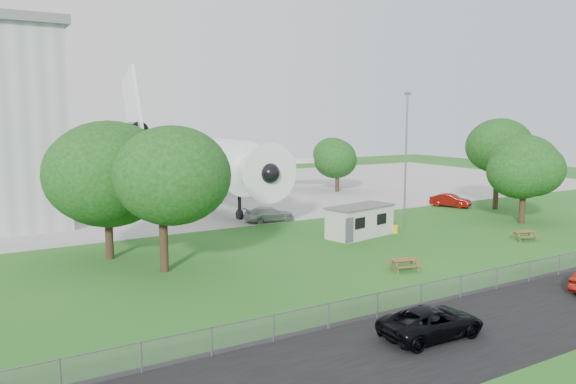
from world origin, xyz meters
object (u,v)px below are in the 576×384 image
airliner (177,155)px  picnic_west (404,270)px  picnic_east (524,240)px  site_cabin (360,221)px

airliner → picnic_west: 39.87m
airliner → picnic_east: airliner is taller
airliner → site_cabin: (5.31, -29.59, -3.96)m
picnic_west → picnic_east: 14.83m
airliner → picnic_east: size_ratio=26.52×
airliner → site_cabin: bearing=-79.8°
picnic_west → picnic_east: same height
picnic_west → picnic_east: size_ratio=1.00×
picnic_west → picnic_east: bearing=19.0°
site_cabin → picnic_east: (10.62, -8.12, -1.31)m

